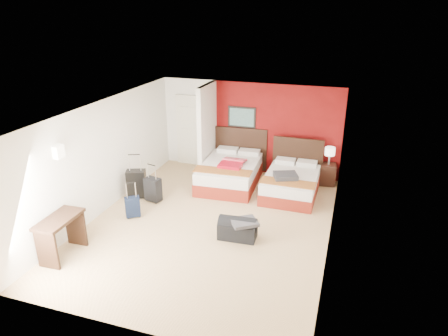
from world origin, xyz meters
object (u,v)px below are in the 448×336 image
at_px(suitcase_black, 137,185).
at_px(desk, 62,237).
at_px(bed_left, 230,174).
at_px(table_lamp, 329,156).
at_px(duffel_bag, 238,230).
at_px(bed_right, 291,185).
at_px(red_suitcase_open, 232,163).
at_px(nightstand, 328,174).
at_px(suitcase_navy, 133,208).
at_px(suitcase_charcoal, 153,190).

height_order(suitcase_black, desk, desk).
relative_size(bed_left, table_lamp, 4.33).
xyz_separation_m(duffel_bag, desk, (-2.93, -1.60, 0.21)).
relative_size(bed_right, desk, 1.87).
bearing_deg(suitcase_black, table_lamp, 6.54).
xyz_separation_m(red_suitcase_open, desk, (-2.09, -3.99, -0.25)).
relative_size(bed_left, nightstand, 3.60).
bearing_deg(table_lamp, red_suitcase_open, -158.64).
relative_size(red_suitcase_open, table_lamp, 1.70).
xyz_separation_m(suitcase_navy, duffel_bag, (2.46, -0.13, -0.03)).
height_order(bed_right, duffel_bag, bed_right).
bearing_deg(duffel_bag, suitcase_navy, 174.02).
relative_size(bed_left, suitcase_charcoal, 3.56).
xyz_separation_m(nightstand, suitcase_navy, (-3.95, -3.17, -0.06)).
bearing_deg(desk, nightstand, 46.40).
height_order(bed_left, table_lamp, table_lamp).
bearing_deg(bed_left, desk, -119.17).
bearing_deg(nightstand, suitcase_black, -158.91).
xyz_separation_m(bed_right, suitcase_black, (-3.55, -1.32, 0.07)).
height_order(nightstand, suitcase_black, suitcase_black).
xyz_separation_m(bed_left, suitcase_charcoal, (-1.45, -1.51, -0.02)).
xyz_separation_m(table_lamp, suitcase_black, (-4.36, -2.26, -0.45)).
relative_size(suitcase_charcoal, desk, 0.58).
distance_m(table_lamp, suitcase_black, 4.93).
distance_m(red_suitcase_open, suitcase_navy, 2.81).
distance_m(suitcase_black, suitcase_navy, 1.01).
height_order(red_suitcase_open, suitcase_charcoal, red_suitcase_open).
bearing_deg(red_suitcase_open, suitcase_charcoal, -137.87).
bearing_deg(table_lamp, bed_right, -130.82).
relative_size(bed_left, bed_right, 1.11).
xyz_separation_m(bed_left, duffel_bag, (0.94, -2.49, -0.11)).
bearing_deg(desk, suitcase_black, 87.01).
bearing_deg(duffel_bag, table_lamp, 62.57).
distance_m(bed_right, red_suitcase_open, 1.57).
relative_size(red_suitcase_open, duffel_bag, 1.04).
bearing_deg(red_suitcase_open, desk, -117.70).
distance_m(bed_right, table_lamp, 1.34).
distance_m(suitcase_black, desk, 2.65).
height_order(red_suitcase_open, desk, desk).
height_order(nightstand, duffel_bag, nightstand).
bearing_deg(suitcase_black, bed_right, -0.44).
bearing_deg(suitcase_navy, suitcase_charcoal, 50.08).
xyz_separation_m(bed_left, bed_right, (1.62, -0.13, -0.03)).
xyz_separation_m(bed_left, desk, (-1.99, -4.09, 0.10)).
bearing_deg(suitcase_charcoal, bed_right, 38.60).
height_order(suitcase_charcoal, duffel_bag, suitcase_charcoal).
height_order(suitcase_navy, duffel_bag, suitcase_navy).
xyz_separation_m(bed_right, suitcase_navy, (-3.14, -2.24, -0.05)).
xyz_separation_m(bed_right, table_lamp, (0.81, 0.94, 0.52)).
relative_size(suitcase_charcoal, suitcase_navy, 1.26).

